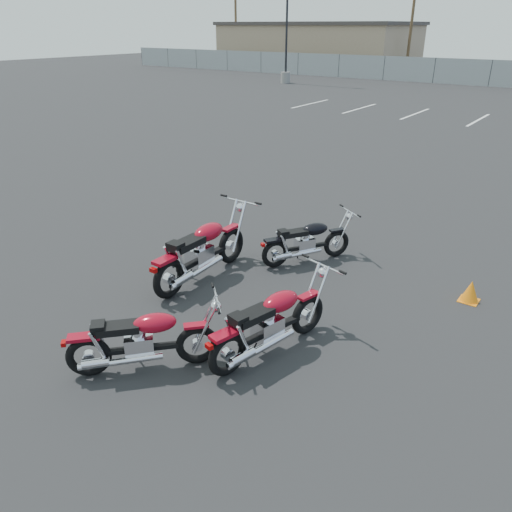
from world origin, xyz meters
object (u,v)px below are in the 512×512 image
Objects in this scene: motorcycle_third_red at (270,323)px; motorcycle_rear_red at (142,340)px; motorcycle_second_black at (307,241)px; motorcycle_front_red at (202,251)px.

motorcycle_third_red is 1.24× the size of motorcycle_rear_red.
motorcycle_second_black is 3.98m from motorcycle_rear_red.
motorcycle_third_red reaches higher than motorcycle_second_black.
motorcycle_rear_red is (-1.10, -1.24, -0.03)m from motorcycle_third_red.
motorcycle_front_red reaches higher than motorcycle_third_red.
motorcycle_rear_red is at bearing -131.51° from motorcycle_third_red.
motorcycle_third_red is (1.06, -2.74, 0.05)m from motorcycle_second_black.
motorcycle_second_black is (1.10, 1.64, -0.12)m from motorcycle_front_red.
motorcycle_front_red is 2.43m from motorcycle_third_red.
motorcycle_front_red is 2.57m from motorcycle_rear_red.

